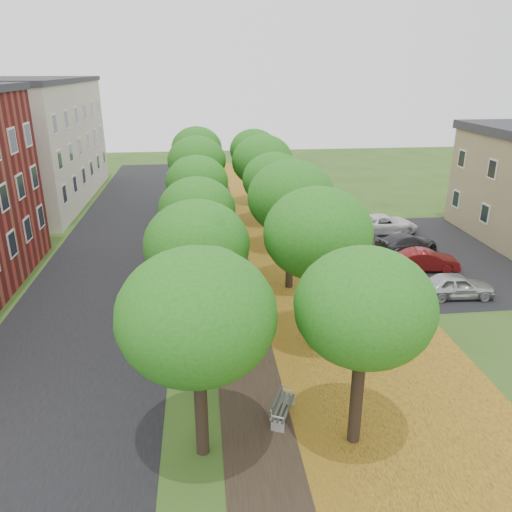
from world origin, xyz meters
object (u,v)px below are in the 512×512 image
object	(u,v)px
car_white	(384,224)
car_red	(426,260)
car_grey	(406,243)
car_silver	(457,285)
bench	(282,407)

from	to	relation	value
car_white	car_red	bearing A→B (deg)	177.02
car_red	car_grey	xyz separation A→B (m)	(0.00, 2.96, 0.01)
car_grey	car_white	bearing A→B (deg)	-17.50
car_white	car_silver	bearing A→B (deg)	177.15
car_silver	bench	bearing A→B (deg)	132.29
car_silver	car_grey	world-z (taller)	car_silver
car_silver	car_red	size ratio (longest dim) A/B	1.01
car_red	car_silver	bearing A→B (deg)	-172.87
car_grey	car_silver	bearing A→B (deg)	163.15
bench	car_red	distance (m)	16.07
car_red	car_white	xyz separation A→B (m)	(0.05, 7.17, 0.04)
car_silver	car_white	world-z (taller)	car_white
car_silver	car_grey	size ratio (longest dim) A/B	0.88
bench	car_silver	xyz separation A→B (m)	(10.51, 8.46, 0.25)
car_white	bench	bearing A→B (deg)	148.76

